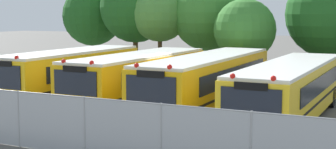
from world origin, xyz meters
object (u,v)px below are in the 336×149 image
school_bus_0 (71,73)px  school_bus_1 (139,77)px  tree_4 (242,30)px  tree_5 (334,12)px  school_bus_2 (209,81)px  tree_2 (161,14)px  school_bus_3 (291,89)px  tree_0 (92,16)px  tree_1 (135,7)px  traffic_cone (72,133)px  tree_3 (209,12)px

school_bus_0 → school_bus_1: (3.71, 0.40, -0.03)m
tree_4 → tree_5: 5.36m
school_bus_2 → tree_2: (-7.09, 9.39, 2.98)m
school_bus_1 → school_bus_0: bearing=6.5°
school_bus_2 → school_bus_3: size_ratio=1.00×
tree_2 → tree_5: bearing=2.5°
tree_0 → tree_1: size_ratio=0.89×
tree_5 → tree_2: bearing=-177.5°
school_bus_1 → tree_5: 12.78m
school_bus_1 → traffic_cone: school_bus_1 is taller
school_bus_1 → school_bus_2: size_ratio=0.89×
tree_2 → tree_5: 11.01m
tree_4 → school_bus_1: bearing=-107.5°
school_bus_0 → tree_2: bearing=-91.7°
tree_2 → tree_4: 6.31m
school_bus_2 → tree_0: 17.13m
school_bus_3 → tree_3: 13.82m
tree_2 → tree_3: size_ratio=0.92×
tree_5 → school_bus_2: bearing=-111.6°
tree_3 → traffic_cone: size_ratio=12.63×
school_bus_1 → school_bus_2: (3.55, 0.03, 0.03)m
school_bus_3 → tree_5: bearing=-90.6°
school_bus_1 → tree_4: bearing=-107.1°
tree_1 → tree_4: tree_1 is taller
tree_4 → traffic_cone: size_ratio=9.50×
school_bus_0 → tree_5: (11.17, 10.30, 3.07)m
school_bus_3 → tree_4: 9.89m
tree_0 → tree_3: size_ratio=0.92×
school_bus_2 → tree_3: bearing=-69.2°
tree_0 → tree_4: 12.56m
tree_5 → traffic_cone: 18.45m
tree_0 → tree_4: tree_0 is taller
school_bus_2 → tree_1: (-9.25, 9.66, 3.43)m
school_bus_3 → tree_1: 16.81m
school_bus_0 → school_bus_2: (7.26, 0.42, -0.00)m
school_bus_2 → tree_2: bearing=-53.5°
school_bus_3 → tree_3: (-7.87, 10.92, 3.13)m
school_bus_1 → tree_3: size_ratio=1.47×
tree_4 → tree_5: bearing=20.7°
tree_2 → school_bus_3: bearing=-42.0°
school_bus_3 → tree_0: size_ratio=1.79×
tree_4 → school_bus_0: bearing=-126.5°
school_bus_3 → tree_4: (-4.78, 8.40, 2.08)m
tree_5 → tree_4: bearing=-159.3°
school_bus_1 → tree_3: bearing=-86.5°
tree_2 → tree_1: bearing=172.9°
school_bus_0 → tree_4: (6.25, 8.45, 2.00)m
tree_1 → traffic_cone: bearing=-67.5°
school_bus_2 → tree_5: 11.06m
tree_0 → tree_2: bearing=-9.1°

